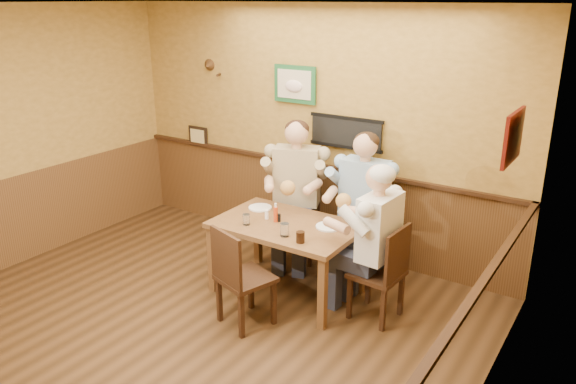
% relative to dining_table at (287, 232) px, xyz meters
% --- Properties ---
extents(room, '(5.02, 5.03, 2.81)m').
position_rel_dining_table_xyz_m(room, '(-0.28, -1.18, 1.03)').
color(room, '#33200F').
rests_on(room, ground).
extents(dining_table, '(1.40, 0.90, 0.75)m').
position_rel_dining_table_xyz_m(dining_table, '(0.00, 0.00, 0.00)').
color(dining_table, brown).
rests_on(dining_table, ground).
extents(chair_back_left, '(0.61, 0.61, 1.01)m').
position_rel_dining_table_xyz_m(chair_back_left, '(-0.34, 0.72, -0.15)').
color(chair_back_left, '#361F11').
rests_on(chair_back_left, ground).
extents(chair_back_right, '(0.46, 0.46, 0.99)m').
position_rel_dining_table_xyz_m(chair_back_right, '(0.46, 0.77, -0.16)').
color(chair_back_right, '#361F11').
rests_on(chair_back_right, ground).
extents(chair_right_end, '(0.46, 0.46, 0.93)m').
position_rel_dining_table_xyz_m(chair_right_end, '(0.95, 0.06, -0.19)').
color(chair_right_end, '#361F11').
rests_on(chair_right_end, ground).
extents(chair_near_side, '(0.55, 0.55, 0.95)m').
position_rel_dining_table_xyz_m(chair_near_side, '(0.01, -0.68, -0.18)').
color(chair_near_side, '#361F11').
rests_on(chair_near_side, ground).
extents(diner_tan_shirt, '(0.87, 0.87, 1.45)m').
position_rel_dining_table_xyz_m(diner_tan_shirt, '(-0.34, 0.72, 0.07)').
color(diner_tan_shirt, tan).
rests_on(diner_tan_shirt, ground).
extents(diner_blue_polo, '(0.66, 0.66, 1.41)m').
position_rel_dining_table_xyz_m(diner_blue_polo, '(0.46, 0.77, 0.05)').
color(diner_blue_polo, '#88AACC').
rests_on(diner_blue_polo, ground).
extents(diner_white_elder, '(0.66, 0.66, 1.33)m').
position_rel_dining_table_xyz_m(diner_white_elder, '(0.95, 0.06, 0.01)').
color(diner_white_elder, silver).
rests_on(diner_white_elder, ground).
extents(water_glass_left, '(0.09, 0.09, 0.11)m').
position_rel_dining_table_xyz_m(water_glass_left, '(-0.31, -0.24, 0.15)').
color(water_glass_left, white).
rests_on(water_glass_left, dining_table).
extents(water_glass_mid, '(0.10, 0.10, 0.13)m').
position_rel_dining_table_xyz_m(water_glass_mid, '(0.15, -0.27, 0.15)').
color(water_glass_mid, white).
rests_on(water_glass_mid, dining_table).
extents(cola_tumbler, '(0.09, 0.09, 0.10)m').
position_rel_dining_table_xyz_m(cola_tumbler, '(0.35, -0.31, 0.14)').
color(cola_tumbler, black).
rests_on(cola_tumbler, dining_table).
extents(hot_sauce_bottle, '(0.05, 0.05, 0.17)m').
position_rel_dining_table_xyz_m(hot_sauce_bottle, '(-0.11, -0.02, 0.18)').
color(hot_sauce_bottle, '#BB3B13').
rests_on(hot_sauce_bottle, dining_table).
extents(salt_shaker, '(0.05, 0.05, 0.09)m').
position_rel_dining_table_xyz_m(salt_shaker, '(-0.23, -0.01, 0.14)').
color(salt_shaker, white).
rests_on(salt_shaker, dining_table).
extents(pepper_shaker, '(0.04, 0.04, 0.08)m').
position_rel_dining_table_xyz_m(pepper_shaker, '(-0.09, -0.00, 0.13)').
color(pepper_shaker, black).
rests_on(pepper_shaker, dining_table).
extents(plate_far_left, '(0.31, 0.31, 0.02)m').
position_rel_dining_table_xyz_m(plate_far_left, '(-0.46, 0.19, 0.10)').
color(plate_far_left, white).
rests_on(plate_far_left, dining_table).
extents(plate_far_right, '(0.30, 0.30, 0.02)m').
position_rel_dining_table_xyz_m(plate_far_right, '(0.40, 0.14, 0.10)').
color(plate_far_right, white).
rests_on(plate_far_right, dining_table).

